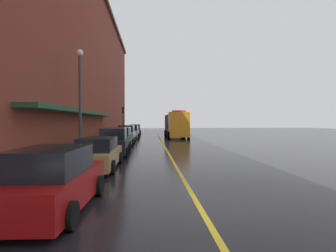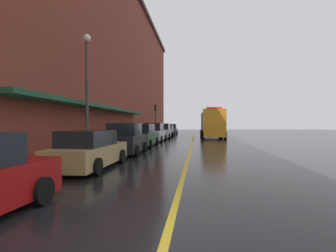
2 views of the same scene
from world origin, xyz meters
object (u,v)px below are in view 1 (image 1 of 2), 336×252
Objects in this scene: parking_meter_0 at (100,138)px; traffic_light_near at (123,116)px; parked_car_2 at (114,143)px; parked_car_6 at (133,131)px; parking_meter_1 at (121,131)px; parked_car_0 at (53,181)px; parked_car_3 at (121,138)px; parked_car_5 at (132,132)px; utility_truck at (176,125)px; street_lamp_left at (80,90)px; parked_car_4 at (127,134)px; parked_car_7 at (135,129)px; parking_meter_2 at (101,137)px; parked_car_1 at (99,154)px.

parking_meter_0 is 17.38m from traffic_light_near.
parked_car_6 is (-0.16, 23.17, -0.10)m from parked_car_2.
traffic_light_near is at bearing 88.28° from parking_meter_1.
parked_car_2 reaches higher than parked_car_0.
parked_car_3 is 1.04× the size of parked_car_5.
street_lamp_left is (-8.33, -19.38, 2.60)m from utility_truck.
parked_car_4 is at bearing -78.11° from parking_meter_1.
street_lamp_left reaches higher than parked_car_5.
parking_meter_0 is at bearing 175.17° from parked_car_7.
parked_car_6 is 20.13m from parking_meter_2.
parked_car_6 reaches higher than parking_meter_1.
parking_meter_2 is (-1.43, 8.26, 0.31)m from parked_car_1.
parked_car_1 is 1.07× the size of parked_car_6.
parked_car_3 reaches higher than parked_car_1.
parked_car_4 is 13.05m from street_lamp_left.
parking_meter_2 is (-1.42, 14.36, 0.27)m from parked_car_0.
parked_car_1 is at bearing 179.24° from parked_car_6.
parked_car_1 is 8.05m from parking_meter_0.
parked_car_6 is (-0.03, 11.63, -0.11)m from parked_car_4.
parked_car_1 is 5.17m from parked_car_2.
traffic_light_near reaches higher than utility_truck.
parked_car_3 reaches higher than parked_car_7.
street_lamp_left is at bearing 174.46° from parked_car_6.
parked_car_0 is 6.10m from parked_car_1.
parked_car_3 is 1.12× the size of parked_car_7.
parked_car_2 is 0.93× the size of parked_car_6.
parked_car_3 is 3.06m from parking_meter_0.
parked_car_7 is 3.21× the size of parking_meter_2.
parked_car_6 is at bearing 75.82° from parking_meter_1.
parked_car_3 is 3.58× the size of parking_meter_2.
parking_meter_0 is 0.33m from parking_meter_2.
utility_truck reaches higher than parked_car_7.
parking_meter_2 is (-1.32, -26.20, 0.22)m from parked_car_7.
parked_car_0 is at bearing -84.34° from parking_meter_2.
parked_car_7 is at bearing 0.95° from parked_car_4.
traffic_light_near is (0.06, 2.06, 2.10)m from parking_meter_1.
utility_truck is at bearing 63.86° from parking_meter_0.
parked_car_6 reaches higher than parking_meter_0.
utility_truck is (6.41, -4.67, 1.03)m from parked_car_6.
traffic_light_near is (0.06, 16.92, 2.10)m from parking_meter_2.
parked_car_7 reaches higher than parking_meter_0.
parked_car_7 is (-0.17, 11.87, -0.03)m from parked_car_5.
traffic_light_near reaches higher than parked_car_0.
parked_car_4 is 9.49m from utility_truck.
parking_meter_2 is at bearing -90.00° from parking_meter_1.
parked_car_2 is at bearing 1.89° from parked_car_0.
parked_car_2 reaches higher than parked_car_5.
parked_car_2 reaches higher than parking_meter_1.
parked_car_5 reaches higher than parking_meter_0.
parking_meter_0 is at bearing 174.50° from parked_car_5.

